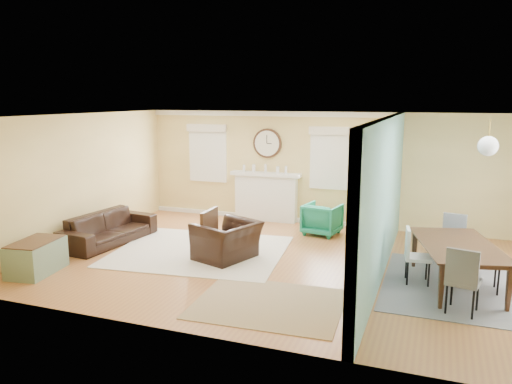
{
  "coord_description": "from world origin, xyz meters",
  "views": [
    {
      "loc": [
        2.33,
        -8.16,
        2.91
      ],
      "look_at": [
        -0.8,
        0.3,
        1.2
      ],
      "focal_mm": 35.0,
      "sensor_mm": 36.0,
      "label": 1
    }
  ],
  "objects_px": {
    "green_chair": "(322,219)",
    "credenza": "(374,229)",
    "eames_chair": "(227,241)",
    "dining_table": "(459,266)",
    "sofa": "(109,228)"
  },
  "relations": [
    {
      "from": "eames_chair",
      "to": "green_chair",
      "type": "bearing_deg",
      "value": 170.54
    },
    {
      "from": "sofa",
      "to": "green_chair",
      "type": "bearing_deg",
      "value": -55.67
    },
    {
      "from": "green_chair",
      "to": "dining_table",
      "type": "bearing_deg",
      "value": 149.67
    },
    {
      "from": "dining_table",
      "to": "credenza",
      "type": "bearing_deg",
      "value": 29.32
    },
    {
      "from": "dining_table",
      "to": "sofa",
      "type": "bearing_deg",
      "value": 74.32
    },
    {
      "from": "sofa",
      "to": "green_chair",
      "type": "xyz_separation_m",
      "value": [
        3.92,
        2.13,
        0.03
      ]
    },
    {
      "from": "green_chair",
      "to": "credenza",
      "type": "height_order",
      "value": "credenza"
    },
    {
      "from": "sofa",
      "to": "credenza",
      "type": "height_order",
      "value": "credenza"
    },
    {
      "from": "sofa",
      "to": "green_chair",
      "type": "distance_m",
      "value": 4.46
    },
    {
      "from": "sofa",
      "to": "dining_table",
      "type": "xyz_separation_m",
      "value": [
        6.59,
        -0.13,
        0.04
      ]
    },
    {
      "from": "credenza",
      "to": "dining_table",
      "type": "bearing_deg",
      "value": -46.16
    },
    {
      "from": "eames_chair",
      "to": "dining_table",
      "type": "height_order",
      "value": "same"
    },
    {
      "from": "eames_chair",
      "to": "credenza",
      "type": "bearing_deg",
      "value": 142.06
    },
    {
      "from": "eames_chair",
      "to": "green_chair",
      "type": "height_order",
      "value": "eames_chair"
    },
    {
      "from": "green_chair",
      "to": "credenza",
      "type": "bearing_deg",
      "value": 158.93
    }
  ]
}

